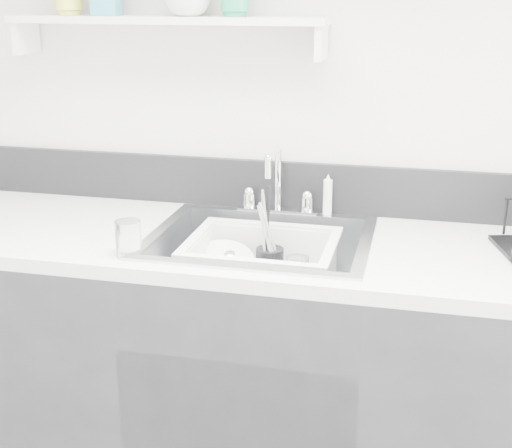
# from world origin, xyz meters

# --- Properties ---
(counter_run) EXTENTS (3.20, 0.62, 0.92)m
(counter_run) POSITION_xyz_m (0.00, 1.19, 0.46)
(counter_run) COLOR #252529
(counter_run) RESTS_ON ground
(backsplash) EXTENTS (3.20, 0.02, 0.16)m
(backsplash) POSITION_xyz_m (0.00, 1.49, 1.00)
(backsplash) COLOR black
(backsplash) RESTS_ON counter_run
(sink) EXTENTS (0.64, 0.52, 0.20)m
(sink) POSITION_xyz_m (0.00, 1.19, 0.83)
(sink) COLOR silver
(sink) RESTS_ON counter_run
(faucet) EXTENTS (0.26, 0.18, 0.23)m
(faucet) POSITION_xyz_m (0.00, 1.44, 0.98)
(faucet) COLOR silver
(faucet) RESTS_ON counter_run
(side_sprayer) EXTENTS (0.03, 0.03, 0.14)m
(side_sprayer) POSITION_xyz_m (0.16, 1.44, 0.99)
(side_sprayer) COLOR white
(side_sprayer) RESTS_ON counter_run
(wall_shelf) EXTENTS (1.00, 0.16, 0.12)m
(wall_shelf) POSITION_xyz_m (-0.35, 1.42, 1.51)
(wall_shelf) COLOR silver
(wall_shelf) RESTS_ON room_shell
(wash_tub) EXTENTS (0.43, 0.35, 0.17)m
(wash_tub) POSITION_xyz_m (0.01, 1.18, 0.84)
(wash_tub) COLOR white
(wash_tub) RESTS_ON sink
(plate_stack) EXTENTS (0.27, 0.26, 0.11)m
(plate_stack) POSITION_xyz_m (-0.12, 1.19, 0.80)
(plate_stack) COLOR white
(plate_stack) RESTS_ON wash_tub
(utensil_cup) EXTENTS (0.08, 0.08, 0.28)m
(utensil_cup) POSITION_xyz_m (0.02, 1.24, 0.83)
(utensil_cup) COLOR black
(utensil_cup) RESTS_ON wash_tub
(ladle) EXTENTS (0.24, 0.26, 0.07)m
(ladle) POSITION_xyz_m (-0.06, 1.19, 0.80)
(ladle) COLOR silver
(ladle) RESTS_ON wash_tub
(tumbler_in_tub) EXTENTS (0.08, 0.08, 0.09)m
(tumbler_in_tub) POSITION_xyz_m (0.11, 1.22, 0.81)
(tumbler_in_tub) COLOR white
(tumbler_in_tub) RESTS_ON wash_tub
(tumbler_counter) EXTENTS (0.08, 0.08, 0.10)m
(tumbler_counter) POSITION_xyz_m (-0.31, 0.97, 0.97)
(tumbler_counter) COLOR white
(tumbler_counter) RESTS_ON counter_run
(bowl_small) EXTENTS (0.14, 0.14, 0.04)m
(bowl_small) POSITION_xyz_m (0.08, 1.10, 0.79)
(bowl_small) COLOR white
(bowl_small) RESTS_ON wash_tub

